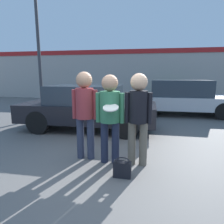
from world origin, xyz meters
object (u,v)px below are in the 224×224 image
(parked_car_far, at_px, (181,97))
(shrub, at_px, (169,92))
(parked_car_near, at_px, (87,107))
(street_lamp, at_px, (41,16))
(person_left, at_px, (85,107))
(person_middle_with_frisbee, at_px, (110,111))
(handbag, at_px, (122,169))
(person_right, at_px, (138,112))

(parked_car_far, relative_size, shrub, 3.47)
(parked_car_near, xyz_separation_m, street_lamp, (-2.11, 1.27, 3.16))
(person_left, xyz_separation_m, parked_car_near, (-0.65, 2.23, -0.37))
(person_left, height_order, person_middle_with_frisbee, person_left)
(street_lamp, bearing_deg, parked_car_near, -31.17)
(person_middle_with_frisbee, height_order, handbag, person_middle_with_frisbee)
(person_left, relative_size, shrub, 1.33)
(person_middle_with_frisbee, relative_size, handbag, 5.48)
(person_left, xyz_separation_m, shrub, (2.55, 9.34, -0.41))
(parked_car_far, bearing_deg, person_right, -106.14)
(parked_car_far, bearing_deg, shrub, 91.31)
(person_middle_with_frisbee, height_order, parked_car_far, person_middle_with_frisbee)
(person_right, xyz_separation_m, shrub, (1.48, 9.46, -0.38))
(person_left, height_order, street_lamp, street_lamp)
(person_left, distance_m, person_right, 1.08)
(person_middle_with_frisbee, xyz_separation_m, shrub, (2.01, 9.46, -0.38))
(person_left, height_order, shrub, person_left)
(person_middle_with_frisbee, relative_size, street_lamp, 0.27)
(person_left, bearing_deg, parked_car_far, 63.49)
(parked_car_far, distance_m, street_lamp, 6.49)
(person_left, distance_m, handbag, 1.42)
(person_middle_with_frisbee, bearing_deg, parked_car_far, 68.77)
(person_left, distance_m, parked_car_far, 5.94)
(person_right, bearing_deg, parked_car_far, 73.86)
(parked_car_near, xyz_separation_m, shrub, (3.20, 7.12, -0.04))
(person_middle_with_frisbee, height_order, shrub, person_middle_with_frisbee)
(person_middle_with_frisbee, height_order, person_right, person_right)
(person_right, relative_size, street_lamp, 0.27)
(street_lamp, height_order, shrub, street_lamp)
(parked_car_near, height_order, street_lamp, street_lamp)
(person_right, xyz_separation_m, street_lamp, (-3.83, 3.62, 2.82))
(person_middle_with_frisbee, xyz_separation_m, person_right, (0.54, 0.00, 0.00))
(shrub, bearing_deg, person_middle_with_frisbee, -102.01)
(person_right, height_order, shrub, person_right)
(shrub, height_order, handbag, shrub)
(person_left, distance_m, person_middle_with_frisbee, 0.55)
(parked_car_near, relative_size, parked_car_far, 0.90)
(street_lamp, bearing_deg, shrub, 47.74)
(person_middle_with_frisbee, xyz_separation_m, parked_car_near, (-1.19, 2.35, -0.33))
(person_right, distance_m, shrub, 9.58)
(street_lamp, relative_size, handbag, 20.33)
(person_left, xyz_separation_m, street_lamp, (-2.75, 3.50, 2.79))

